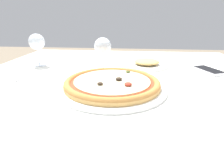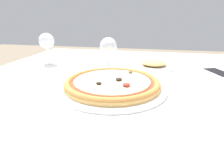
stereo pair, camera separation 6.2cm
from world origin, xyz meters
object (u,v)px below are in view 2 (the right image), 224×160
(fork, at_px, (16,80))
(cell_phone, at_px, (219,73))
(wine_glass_far_right, at_px, (108,47))
(wine_glass_far_left, at_px, (47,42))
(dining_table, at_px, (125,97))
(side_plate, at_px, (154,65))
(pizza_plate, at_px, (112,84))

(fork, distance_m, cell_phone, 0.81)
(fork, relative_size, wine_glass_far_right, 1.18)
(wine_glass_far_left, distance_m, wine_glass_far_right, 0.33)
(fork, bearing_deg, dining_table, 14.88)
(fork, bearing_deg, wine_glass_far_left, 93.41)
(dining_table, bearing_deg, wine_glass_far_right, 128.81)
(wine_glass_far_right, xyz_separation_m, side_plate, (0.20, 0.08, -0.09))
(cell_phone, bearing_deg, side_plate, 166.37)
(wine_glass_far_left, bearing_deg, cell_phone, -2.27)
(wine_glass_far_right, xyz_separation_m, cell_phone, (0.46, 0.02, -0.10))
(fork, relative_size, side_plate, 0.84)
(dining_table, distance_m, cell_phone, 0.40)
(wine_glass_far_right, distance_m, cell_phone, 0.47)
(cell_phone, bearing_deg, wine_glass_far_right, -177.72)
(pizza_plate, height_order, side_plate, pizza_plate)
(pizza_plate, xyz_separation_m, wine_glass_far_left, (-0.38, 0.27, 0.09))
(fork, xyz_separation_m, wine_glass_far_right, (0.31, 0.22, 0.10))
(fork, xyz_separation_m, side_plate, (0.51, 0.30, 0.01))
(dining_table, height_order, fork, fork)
(wine_glass_far_right, bearing_deg, cell_phone, 2.28)
(wine_glass_far_right, bearing_deg, wine_glass_far_left, 171.25)
(pizza_plate, bearing_deg, side_plate, 65.88)
(cell_phone, height_order, side_plate, side_plate)
(pizza_plate, xyz_separation_m, cell_phone, (0.40, 0.24, -0.01))
(dining_table, bearing_deg, pizza_plate, -105.49)
(dining_table, xyz_separation_m, fork, (-0.40, -0.11, 0.08))
(dining_table, xyz_separation_m, wine_glass_far_left, (-0.42, 0.16, 0.18))
(dining_table, xyz_separation_m, pizza_plate, (-0.03, -0.11, 0.09))
(wine_glass_far_left, xyz_separation_m, side_plate, (0.52, 0.03, -0.10))
(pizza_plate, xyz_separation_m, fork, (-0.37, 0.00, -0.01))
(pizza_plate, bearing_deg, fork, 179.59)
(fork, distance_m, wine_glass_far_right, 0.39)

